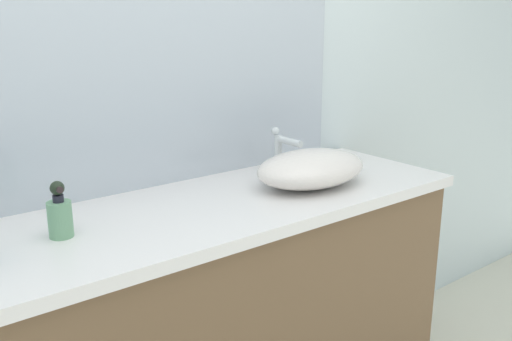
{
  "coord_description": "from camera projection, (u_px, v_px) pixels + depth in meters",
  "views": [
    {
      "loc": [
        -0.67,
        -0.88,
        1.45
      ],
      "look_at": [
        0.33,
        0.41,
        0.99
      ],
      "focal_mm": 39.53,
      "sensor_mm": 36.0,
      "label": 1
    }
  ],
  "objects": [
    {
      "name": "bathroom_wall_rear",
      "position": [
        101.0,
        65.0,
        1.66
      ],
      "size": [
        6.0,
        0.06,
        2.6
      ],
      "primitive_type": "cube",
      "color": "silver",
      "rests_on": "ground"
    },
    {
      "name": "soap_dispenser",
      "position": [
        60.0,
        215.0,
        1.38
      ],
      "size": [
        0.06,
        0.06,
        0.14
      ],
      "color": "#6CA077",
      "rests_on": "vanity_counter"
    },
    {
      "name": "faucet",
      "position": [
        281.0,
        147.0,
        1.91
      ],
      "size": [
        0.03,
        0.14,
        0.16
      ],
      "color": "silver",
      "rests_on": "vanity_counter"
    },
    {
      "name": "sink_basin",
      "position": [
        311.0,
        168.0,
        1.81
      ],
      "size": [
        0.39,
        0.27,
        0.11
      ],
      "primitive_type": "ellipsoid",
      "color": "silver",
      "rests_on": "vanity_counter"
    }
  ]
}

